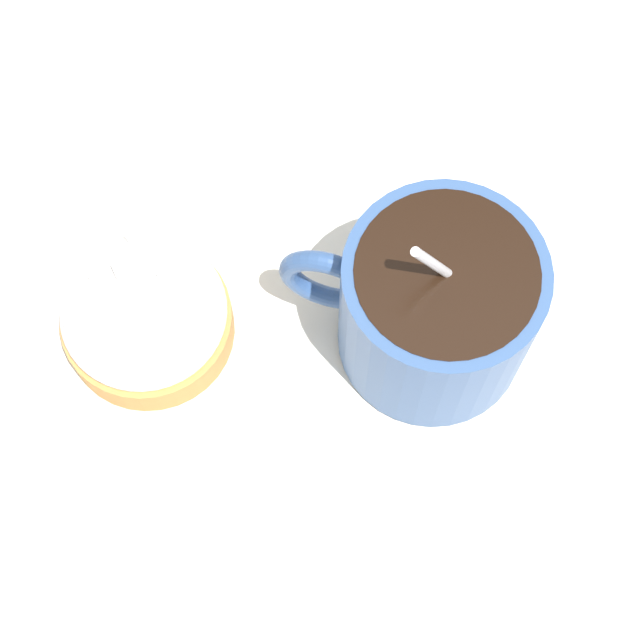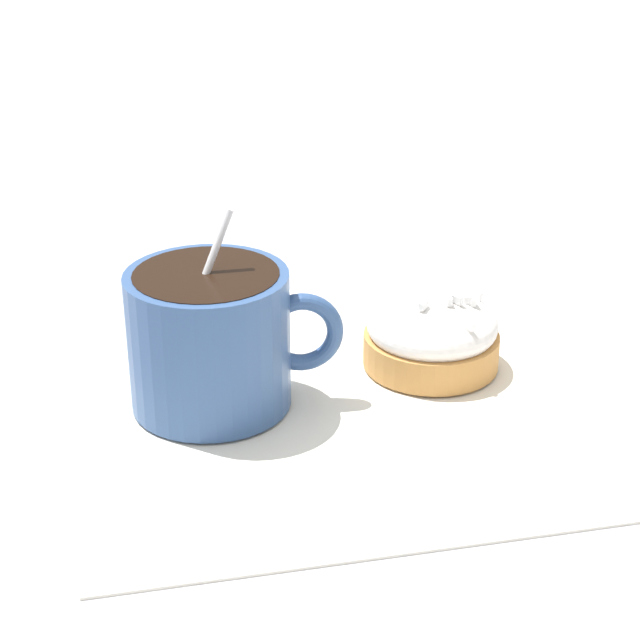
{
  "view_description": "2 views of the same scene",
  "coord_description": "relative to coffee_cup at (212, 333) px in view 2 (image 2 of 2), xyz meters",
  "views": [
    {
      "loc": [
        0.02,
        -0.19,
        0.47
      ],
      "look_at": [
        0.01,
        -0.02,
        0.04
      ],
      "focal_mm": 60.0,
      "sensor_mm": 36.0,
      "label": 1
    },
    {
      "loc": [
        0.18,
        0.48,
        0.29
      ],
      "look_at": [
        0.0,
        -0.01,
        0.04
      ],
      "focal_mm": 60.0,
      "sensor_mm": 36.0,
      "label": 2
    }
  ],
  "objects": [
    {
      "name": "ground_plane",
      "position": [
        -0.06,
        0.01,
        -0.04
      ],
      "size": [
        3.0,
        3.0,
        0.0
      ],
      "primitive_type": "plane",
      "color": "#B2B2B7"
    },
    {
      "name": "paper_napkin",
      "position": [
        -0.06,
        0.01,
        -0.04
      ],
      "size": [
        0.31,
        0.32,
        0.0
      ],
      "color": "white",
      "rests_on": "ground_plane"
    },
    {
      "name": "coffee_cup",
      "position": [
        0.0,
        0.0,
        0.0
      ],
      "size": [
        0.11,
        0.09,
        0.11
      ],
      "color": "#335184",
      "rests_on": "paper_napkin"
    },
    {
      "name": "frosted_pastry",
      "position": [
        -0.13,
        0.0,
        -0.02
      ],
      "size": [
        0.08,
        0.08,
        0.05
      ],
      "color": "#C18442",
      "rests_on": "paper_napkin"
    }
  ]
}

